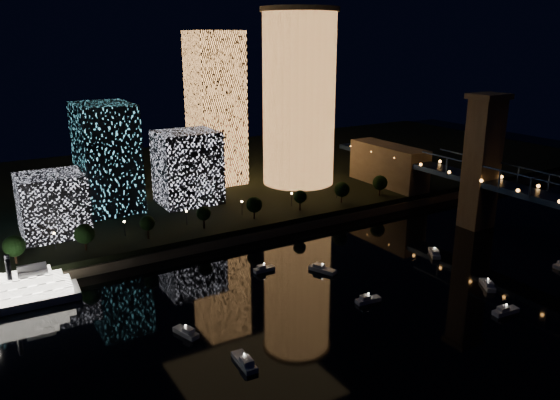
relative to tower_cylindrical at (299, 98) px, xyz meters
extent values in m
plane|color=black|center=(-32.51, -124.34, -43.31)|extent=(520.00, 520.00, 0.00)
cube|color=black|center=(-32.51, 35.66, -40.81)|extent=(420.00, 160.00, 5.00)
cube|color=#6B5E4C|center=(-32.51, -42.34, -41.81)|extent=(420.00, 6.00, 3.00)
cylinder|color=#F89D4F|center=(0.00, 0.00, -1.13)|extent=(32.00, 32.00, 74.36)
cylinder|color=#6B5E4C|center=(0.00, 0.00, 37.06)|extent=(34.00, 34.00, 2.00)
cube|color=#F89D4F|center=(-31.51, 19.14, -4.88)|extent=(21.01, 21.01, 66.86)
cube|color=silver|center=(-55.05, -3.87, -23.89)|extent=(23.42, 19.82, 28.83)
cube|color=#4EBDD5|center=(-84.35, 3.78, -17.95)|extent=(20.36, 26.47, 40.72)
cube|color=silver|center=(-107.99, -15.94, -27.86)|extent=(20.89, 18.99, 20.89)
cube|color=#6B5E4C|center=(32.49, -74.34, -19.31)|extent=(11.00, 9.00, 48.00)
cube|color=#6B5E4C|center=(32.49, -74.34, 5.69)|extent=(13.00, 11.00, 2.00)
cube|color=#6B5E4C|center=(32.49, -24.34, -31.81)|extent=(12.00, 40.00, 23.00)
cube|color=#162648|center=(27.49, -88.34, -21.81)|extent=(0.50, 0.50, 7.00)
cube|color=#162648|center=(27.49, -64.34, -21.81)|extent=(0.50, 0.50, 7.00)
sphere|color=#FF9238|center=(26.99, -79.34, -23.51)|extent=(1.20, 1.20, 1.20)
sphere|color=#FF9238|center=(26.99, -34.34, -23.51)|extent=(1.20, 1.20, 1.20)
cube|color=silver|center=(-120.05, -54.48, -34.17)|extent=(7.75, 5.98, 1.68)
cylinder|color=black|center=(-125.74, -56.04, -32.12)|extent=(1.31, 1.31, 5.59)
cylinder|color=black|center=(-125.54, -52.32, -32.12)|extent=(1.31, 1.31, 5.59)
cube|color=silver|center=(-91.57, -92.14, -42.71)|extent=(4.54, 7.71, 1.20)
cube|color=silver|center=(-91.23, -93.18, -41.61)|extent=(2.62, 3.04, 1.00)
sphere|color=white|center=(-91.57, -92.14, -40.71)|extent=(0.36, 0.36, 0.36)
cube|color=silver|center=(-85.11, -110.44, -42.71)|extent=(3.33, 8.90, 1.20)
cube|color=silver|center=(-85.19, -111.75, -41.61)|extent=(2.46, 3.19, 1.00)
sphere|color=white|center=(-85.11, -110.44, -40.71)|extent=(0.36, 0.36, 0.36)
cube|color=silver|center=(-7.10, -112.11, -42.71)|extent=(6.23, 7.75, 1.20)
cube|color=silver|center=(-7.73, -113.08, -41.61)|extent=(3.13, 3.33, 1.00)
sphere|color=white|center=(-7.10, -112.11, -40.71)|extent=(0.36, 0.36, 0.36)
cube|color=silver|center=(-42.67, -101.65, -42.71)|extent=(7.26, 2.98, 1.20)
cube|color=silver|center=(-43.72, -101.54, -41.61)|extent=(2.65, 2.08, 1.00)
sphere|color=white|center=(-42.67, -101.65, -40.71)|extent=(0.36, 0.36, 0.36)
cube|color=silver|center=(-2.23, -86.89, -42.71)|extent=(6.93, 8.26, 1.20)
cube|color=silver|center=(-2.95, -87.90, -41.61)|extent=(3.42, 3.60, 1.00)
sphere|color=white|center=(-2.23, -86.89, -40.71)|extent=(0.36, 0.36, 0.36)
cube|color=silver|center=(-15.94, -125.03, -42.71)|extent=(7.72, 3.08, 1.20)
cube|color=silver|center=(-17.07, -124.92, -41.61)|extent=(2.80, 2.19, 1.00)
sphere|color=white|center=(-15.94, -125.03, -40.71)|extent=(0.36, 0.36, 0.36)
cube|color=silver|center=(-56.92, -69.26, -42.71)|extent=(6.68, 2.16, 1.20)
cube|color=silver|center=(-57.92, -69.25, -41.61)|extent=(2.34, 1.74, 1.00)
sphere|color=white|center=(-56.92, -69.26, -40.71)|extent=(0.36, 0.36, 0.36)
cube|color=silver|center=(-41.67, -78.72, -42.71)|extent=(5.99, 9.03, 1.20)
cube|color=silver|center=(-42.19, -77.53, -41.61)|extent=(3.27, 3.67, 1.00)
sphere|color=white|center=(-41.67, -78.72, -40.71)|extent=(0.36, 0.36, 0.36)
cylinder|color=black|center=(-122.51, -36.34, -36.31)|extent=(0.70, 0.70, 4.00)
sphere|color=black|center=(-122.51, -36.34, -32.81)|extent=(6.47, 6.47, 6.47)
cylinder|color=black|center=(-102.51, -36.34, -36.31)|extent=(0.70, 0.70, 4.00)
sphere|color=black|center=(-102.51, -36.34, -32.81)|extent=(6.27, 6.27, 6.27)
cylinder|color=black|center=(-82.51, -36.34, -36.31)|extent=(0.70, 0.70, 4.00)
sphere|color=black|center=(-82.51, -36.34, -32.81)|extent=(5.04, 5.04, 5.04)
cylinder|color=black|center=(-62.51, -36.34, -36.31)|extent=(0.70, 0.70, 4.00)
sphere|color=black|center=(-62.51, -36.34, -32.81)|extent=(5.06, 5.06, 5.06)
cylinder|color=black|center=(-42.51, -36.34, -36.31)|extent=(0.70, 0.70, 4.00)
sphere|color=black|center=(-42.51, -36.34, -32.81)|extent=(5.98, 5.98, 5.98)
cylinder|color=black|center=(-22.51, -36.34, -36.31)|extent=(0.70, 0.70, 4.00)
sphere|color=black|center=(-22.51, -36.34, -32.81)|extent=(5.17, 5.17, 5.17)
cylinder|color=black|center=(-2.51, -36.34, -36.31)|extent=(0.70, 0.70, 4.00)
sphere|color=black|center=(-2.51, -36.34, -32.81)|extent=(6.24, 6.24, 6.24)
cylinder|color=black|center=(17.49, -36.34, -36.31)|extent=(0.70, 0.70, 4.00)
sphere|color=black|center=(17.49, -36.34, -32.81)|extent=(6.27, 6.27, 6.27)
cylinder|color=black|center=(-110.51, -30.34, -35.81)|extent=(0.24, 0.24, 5.00)
sphere|color=#FFCC7F|center=(-110.51, -30.34, -33.01)|extent=(0.70, 0.70, 0.70)
cylinder|color=black|center=(-88.51, -30.34, -35.81)|extent=(0.24, 0.24, 5.00)
sphere|color=#FFCC7F|center=(-88.51, -30.34, -33.01)|extent=(0.70, 0.70, 0.70)
cylinder|color=black|center=(-66.51, -30.34, -35.81)|extent=(0.24, 0.24, 5.00)
sphere|color=#FFCC7F|center=(-66.51, -30.34, -33.01)|extent=(0.70, 0.70, 0.70)
cylinder|color=black|center=(-44.51, -30.34, -35.81)|extent=(0.24, 0.24, 5.00)
sphere|color=#FFCC7F|center=(-44.51, -30.34, -33.01)|extent=(0.70, 0.70, 0.70)
cylinder|color=black|center=(-22.51, -30.34, -35.81)|extent=(0.24, 0.24, 5.00)
sphere|color=#FFCC7F|center=(-22.51, -30.34, -33.01)|extent=(0.70, 0.70, 0.70)
cylinder|color=black|center=(-0.51, -30.34, -35.81)|extent=(0.24, 0.24, 5.00)
sphere|color=#FFCC7F|center=(-0.51, -30.34, -33.01)|extent=(0.70, 0.70, 0.70)
camera|label=1|loc=(-132.26, -204.33, 26.11)|focal=35.00mm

